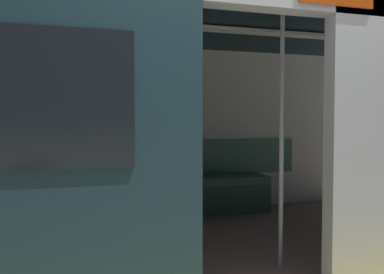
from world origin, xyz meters
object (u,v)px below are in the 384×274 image
(bench_seat, at_px, (173,188))
(person_seated, at_px, (156,162))
(handbag, at_px, (189,171))
(grab_pole_door, at_px, (186,140))
(grab_pole_far, at_px, (281,138))
(book, at_px, (127,179))
(train_car, at_px, (198,88))

(bench_seat, relative_size, person_seated, 2.07)
(bench_seat, height_order, handbag, handbag)
(grab_pole_door, height_order, grab_pole_far, same)
(person_seated, xyz_separation_m, book, (0.32, -0.13, -0.21))
(person_seated, bearing_deg, grab_pole_far, 108.97)
(person_seated, height_order, grab_pole_far, grab_pole_far)
(handbag, height_order, grab_pole_far, grab_pole_far)
(handbag, relative_size, book, 1.18)
(bench_seat, bearing_deg, train_car, 87.17)
(handbag, height_order, grab_pole_door, grab_pole_door)
(grab_pole_door, bearing_deg, train_car, -113.39)
(bench_seat, relative_size, book, 11.14)
(person_seated, distance_m, grab_pole_door, 1.89)
(train_car, height_order, bench_seat, train_car)
(train_car, xyz_separation_m, handbag, (-0.26, -1.13, -0.93))
(book, bearing_deg, bench_seat, 159.31)
(train_car, xyz_separation_m, grab_pole_door, (0.35, 0.80, -0.44))
(bench_seat, bearing_deg, person_seated, 13.27)
(train_car, xyz_separation_m, person_seated, (0.17, -1.05, -0.79))
(train_car, relative_size, grab_pole_door, 3.12)
(person_seated, xyz_separation_m, grab_pole_door, (0.18, 1.85, 0.35))
(bench_seat, distance_m, book, 0.56)
(bench_seat, height_order, grab_pole_far, grab_pole_far)
(person_seated, bearing_deg, book, -21.55)
(book, bearing_deg, handbag, 163.82)
(bench_seat, xyz_separation_m, grab_pole_door, (0.40, 1.90, 0.68))
(book, distance_m, grab_pole_far, 2.22)
(handbag, distance_m, book, 0.75)
(person_seated, distance_m, handbag, 0.45)
(book, bearing_deg, person_seated, 145.59)
(bench_seat, distance_m, handbag, 0.28)
(train_car, distance_m, person_seated, 1.32)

